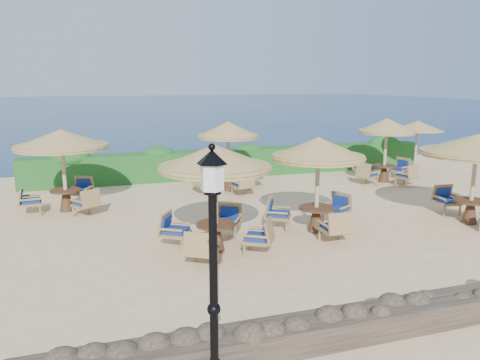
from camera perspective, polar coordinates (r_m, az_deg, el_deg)
ground at (r=14.35m, az=8.56°, el=-4.89°), size 120.00×120.00×0.00m
sea at (r=82.60m, az=-13.77°, el=8.73°), size 160.00×160.00×0.00m
hedge at (r=20.73m, az=-0.24°, el=2.15°), size 18.00×0.90×1.20m
stone_wall at (r=9.52m, az=25.88°, el=-13.54°), size 15.00×0.65×0.44m
lamp_post at (r=6.20m, az=-3.25°, el=-12.55°), size 0.44×0.44×3.31m
extra_parasol at (r=22.48m, az=20.84°, el=6.18°), size 2.30×2.30×2.41m
cafe_set_0 at (r=11.26m, az=-3.05°, el=0.06°), size 2.75×2.75×2.65m
cafe_set_1 at (r=12.92m, az=9.47°, el=1.63°), size 2.77×2.68×2.65m
cafe_set_2 at (r=15.07m, az=26.83°, el=2.82°), size 3.17×3.17×2.65m
cafe_set_3 at (r=15.85m, az=-20.83°, el=3.23°), size 2.92×2.92×2.65m
cafe_set_4 at (r=17.74m, az=-1.45°, el=4.01°), size 2.88×2.88×2.65m
cafe_set_5 at (r=20.24m, az=17.36°, el=4.44°), size 2.88×2.88×2.65m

